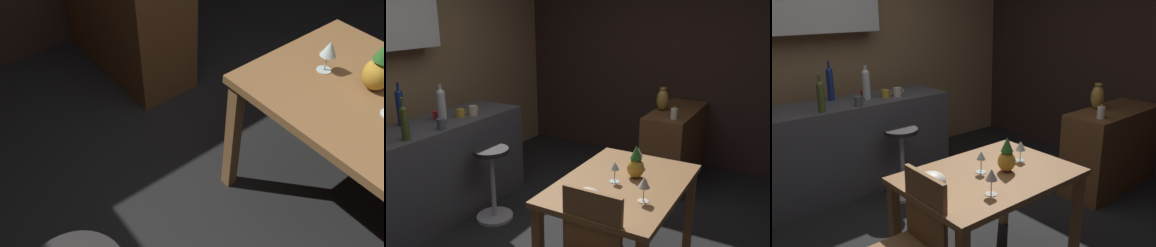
{
  "view_description": "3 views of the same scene",
  "coord_description": "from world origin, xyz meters",
  "views": [
    {
      "loc": [
        -0.42,
        1.0,
        1.84
      ],
      "look_at": [
        0.46,
        0.31,
        0.77
      ],
      "focal_mm": 38.25,
      "sensor_mm": 36.0,
      "label": 1
    },
    {
      "loc": [
        -2.3,
        -1.41,
        1.92
      ],
      "look_at": [
        0.84,
        0.39,
        0.85
      ],
      "focal_mm": 37.35,
      "sensor_mm": 36.0,
      "label": 2
    },
    {
      "loc": [
        -1.68,
        -2.2,
        1.85
      ],
      "look_at": [
        0.5,
        0.34,
        0.83
      ],
      "focal_mm": 38.0,
      "sensor_mm": 36.0,
      "label": 3
    }
  ],
  "objects": [
    {
      "name": "wine_glass_left",
      "position": [
        0.4,
        -0.4,
        0.85
      ],
      "size": [
        0.07,
        0.07,
        0.15
      ],
      "color": "silver",
      "rests_on": "dining_table"
    },
    {
      "name": "sideboard_cabinet",
      "position": [
        1.94,
        -0.24,
        0.41
      ],
      "size": [
        1.1,
        0.44,
        0.82
      ],
      "primitive_type": "cube",
      "color": "brown",
      "rests_on": "ground_plane"
    },
    {
      "name": "pineapple_centerpiece",
      "position": [
        0.19,
        -0.46,
        0.84
      ],
      "size": [
        0.12,
        0.12,
        0.24
      ],
      "color": "gold",
      "rests_on": "dining_table"
    },
    {
      "name": "dining_table",
      "position": [
        0.07,
        -0.42,
        0.64
      ],
      "size": [
        1.16,
        0.81,
        0.74
      ],
      "color": "olive",
      "rests_on": "ground_plane"
    }
  ]
}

